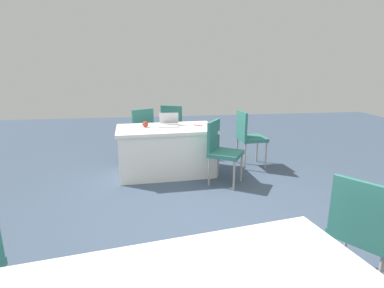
# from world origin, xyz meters

# --- Properties ---
(ground_plane) EXTENTS (14.40, 14.40, 0.00)m
(ground_plane) POSITION_xyz_m (0.00, 0.00, 0.00)
(ground_plane) COLOR #3D4C60
(table_foreground) EXTENTS (1.60, 0.97, 0.77)m
(table_foreground) POSITION_xyz_m (0.34, -1.64, 0.39)
(table_foreground) COLOR silver
(table_foreground) RESTS_ON ground
(chair_near_front) EXTENTS (0.59, 0.59, 0.96)m
(chair_near_front) POSITION_xyz_m (0.77, -2.47, 0.55)
(chair_near_front) COLOR #9E9993
(chair_near_front) RESTS_ON ground
(chair_tucked_left) EXTENTS (0.47, 0.47, 0.97)m
(chair_tucked_left) POSITION_xyz_m (-1.09, -1.79, 0.57)
(chair_tucked_left) COLOR #9E9993
(chair_tucked_left) RESTS_ON ground
(chair_tucked_right) EXTENTS (0.61, 0.61, 0.95)m
(chair_tucked_right) POSITION_xyz_m (-0.45, -1.08, 0.54)
(chair_tucked_right) COLOR #9E9993
(chair_tucked_right) RESTS_ON ground
(chair_aisle) EXTENTS (0.58, 0.58, 0.98)m
(chair_aisle) POSITION_xyz_m (0.13, -2.74, 0.57)
(chair_aisle) COLOR #9E9993
(chair_aisle) RESTS_ON ground
(chair_back_row) EXTENTS (0.61, 0.61, 0.94)m
(chair_back_row) POSITION_xyz_m (-1.02, 1.24, 0.54)
(chair_back_row) COLOR #9E9993
(chair_back_row) RESTS_ON ground
(laptop_silver) EXTENTS (0.34, 0.32, 0.21)m
(laptop_silver) POSITION_xyz_m (0.28, -1.75, 0.81)
(laptop_silver) COLOR silver
(laptop_silver) RESTS_ON table_foreground
(yarn_ball) EXTENTS (0.10, 0.10, 0.10)m
(yarn_ball) POSITION_xyz_m (0.66, -1.71, 0.81)
(yarn_ball) COLOR #B2382D
(yarn_ball) RESTS_ON table_foreground
(scissors_red) EXTENTS (0.16, 0.15, 0.01)m
(scissors_red) POSITION_xyz_m (-0.19, -1.71, 0.77)
(scissors_red) COLOR red
(scissors_red) RESTS_ON table_foreground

